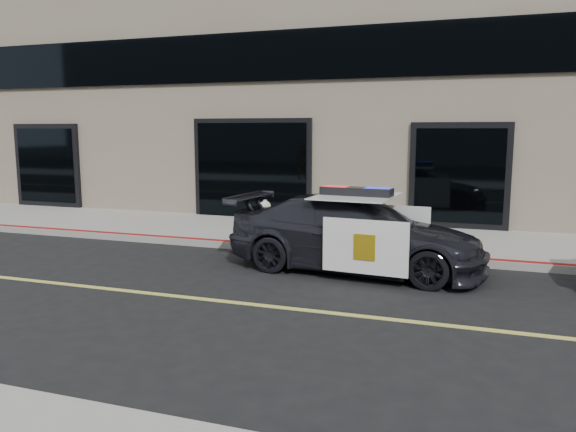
% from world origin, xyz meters
% --- Properties ---
extents(ground, '(120.00, 120.00, 0.00)m').
position_xyz_m(ground, '(0.00, 0.00, 0.00)').
color(ground, black).
rests_on(ground, ground).
extents(sidewalk_n, '(60.00, 3.50, 0.15)m').
position_xyz_m(sidewalk_n, '(0.00, 5.25, 0.07)').
color(sidewalk_n, gray).
rests_on(sidewalk_n, ground).
extents(building_n, '(60.00, 7.00, 12.00)m').
position_xyz_m(building_n, '(0.00, 10.50, 6.00)').
color(building_n, '#756856').
rests_on(building_n, ground).
extents(police_car, '(2.69, 5.01, 1.54)m').
position_xyz_m(police_car, '(2.88, 2.55, 0.69)').
color(police_car, black).
rests_on(police_car, ground).
extents(fire_hydrant, '(0.40, 0.55, 0.88)m').
position_xyz_m(fire_hydrant, '(0.50, 4.09, 0.56)').
color(fire_hydrant, beige).
rests_on(fire_hydrant, sidewalk_n).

